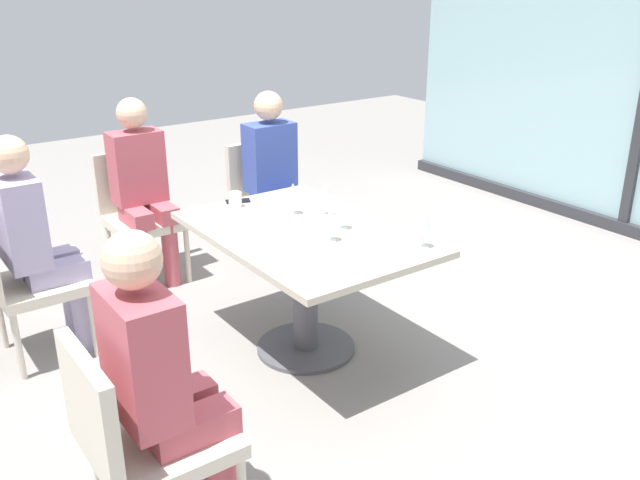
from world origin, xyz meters
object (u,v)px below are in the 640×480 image
object	(u,v)px
chair_front_left	(20,277)
chair_side_end	(139,208)
wine_glass_0	(342,206)
wine_glass_3	(293,192)
wine_glass_1	(325,193)
wine_glass_4	(331,217)
coffee_cup	(235,200)
person_front_right	(161,376)
person_far_left	(275,173)
wine_glass_2	(425,223)
dining_table_main	(305,259)
person_side_end	(142,184)
chair_front_right	(138,434)
person_front_left	(35,237)
cell_phone_on_table	(238,201)
chair_far_left	(267,197)

from	to	relation	value
chair_front_left	chair_side_end	bearing A→B (deg)	126.28
wine_glass_0	wine_glass_3	size ratio (longest dim) A/B	1.00
chair_side_end	wine_glass_1	world-z (taller)	wine_glass_1
chair_front_left	wine_glass_3	world-z (taller)	wine_glass_3
wine_glass_4	coffee_cup	world-z (taller)	wine_glass_4
chair_side_end	coffee_cup	bearing A→B (deg)	13.06
wine_glass_1	chair_front_left	bearing A→B (deg)	-114.38
person_front_right	coffee_cup	world-z (taller)	person_front_right
chair_front_left	wine_glass_4	world-z (taller)	wine_glass_4
person_far_left	wine_glass_2	bearing A→B (deg)	-5.70
dining_table_main	person_side_end	distance (m)	1.46
person_side_end	chair_side_end	bearing A→B (deg)	-180.00
chair_front_left	wine_glass_2	xyz separation A→B (m)	(1.37, 1.64, 0.37)
dining_table_main	chair_side_end	world-z (taller)	chair_side_end
chair_front_right	wine_glass_0	xyz separation A→B (m)	(-0.72, 1.47, 0.37)
chair_front_left	person_front_left	xyz separation A→B (m)	(0.00, 0.11, 0.20)
chair_front_right	person_front_right	bearing A→B (deg)	90.00
wine_glass_3	coffee_cup	world-z (taller)	wine_glass_3
chair_front_right	cell_phone_on_table	size ratio (longest dim) A/B	6.04
chair_side_end	person_front_right	distance (m)	2.50
person_front_left	person_front_right	size ratio (longest dim) A/B	1.00
wine_glass_0	chair_front_right	bearing A→B (deg)	-63.70
person_far_left	coffee_cup	world-z (taller)	person_far_left
dining_table_main	person_front_left	xyz separation A→B (m)	(-0.82, -1.18, 0.14)
person_side_end	wine_glass_0	world-z (taller)	person_side_end
wine_glass_4	wine_glass_0	bearing A→B (deg)	124.68
chair_front_left	wine_glass_3	bearing A→B (deg)	67.50
coffee_cup	cell_phone_on_table	world-z (taller)	coffee_cup
person_front_left	person_far_left	bearing A→B (deg)	99.70
person_front_right	chair_far_left	bearing A→B (deg)	140.38
person_front_right	wine_glass_2	xyz separation A→B (m)	(-0.28, 1.53, 0.16)
coffee_cup	wine_glass_2	bearing A→B (deg)	22.81
person_far_left	chair_front_left	bearing A→B (deg)	-80.88
wine_glass_4	coffee_cup	xyz separation A→B (m)	(-0.76, -0.14, -0.09)
person_front_left	wine_glass_4	world-z (taller)	person_front_left
wine_glass_4	dining_table_main	bearing A→B (deg)	-174.53
wine_glass_0	wine_glass_2	world-z (taller)	same
dining_table_main	wine_glass_0	distance (m)	0.36
chair_far_left	wine_glass_0	bearing A→B (deg)	-14.39
chair_front_right	chair_far_left	bearing A→B (deg)	138.62
person_front_left	coffee_cup	distance (m)	1.11
person_front_right	cell_phone_on_table	size ratio (longest dim) A/B	8.75
wine_glass_1	wine_glass_2	size ratio (longest dim) A/B	1.00
coffee_cup	wine_glass_3	bearing A→B (deg)	34.86
dining_table_main	coffee_cup	distance (m)	0.60
chair_front_left	person_front_right	distance (m)	1.67
wine_glass_2	chair_front_right	bearing A→B (deg)	-80.37
person_side_end	wine_glass_4	xyz separation A→B (m)	(1.62, 0.36, 0.16)
person_front_left	cell_phone_on_table	world-z (taller)	person_front_left
wine_glass_3	cell_phone_on_table	xyz separation A→B (m)	(-0.38, -0.15, -0.13)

